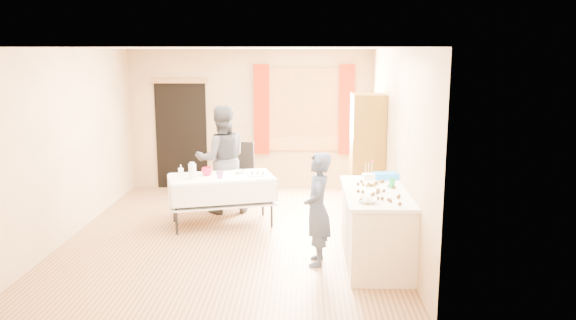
{
  "coord_description": "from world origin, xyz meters",
  "views": [
    {
      "loc": [
        1.0,
        -7.62,
        2.57
      ],
      "look_at": [
        0.78,
        0.0,
        1.08
      ],
      "focal_mm": 35.0,
      "sensor_mm": 36.0,
      "label": 1
    }
  ],
  "objects_px": {
    "cabinet": "(367,156)",
    "party_table": "(222,196)",
    "chair": "(239,188)",
    "woman": "(222,159)",
    "girl": "(317,209)",
    "counter": "(376,227)"
  },
  "relations": [
    {
      "from": "chair",
      "to": "cabinet",
      "type": "bearing_deg",
      "value": -1.31
    },
    {
      "from": "woman",
      "to": "party_table",
      "type": "bearing_deg",
      "value": 82.53
    },
    {
      "from": "party_table",
      "to": "girl",
      "type": "bearing_deg",
      "value": -63.9
    },
    {
      "from": "counter",
      "to": "girl",
      "type": "distance_m",
      "value": 0.76
    },
    {
      "from": "counter",
      "to": "chair",
      "type": "height_order",
      "value": "chair"
    },
    {
      "from": "girl",
      "to": "woman",
      "type": "height_order",
      "value": "woman"
    },
    {
      "from": "counter",
      "to": "woman",
      "type": "xyz_separation_m",
      "value": [
        -2.19,
        2.14,
        0.41
      ]
    },
    {
      "from": "cabinet",
      "to": "girl",
      "type": "relative_size",
      "value": 1.39
    },
    {
      "from": "counter",
      "to": "chair",
      "type": "relative_size",
      "value": 1.55
    },
    {
      "from": "cabinet",
      "to": "chair",
      "type": "bearing_deg",
      "value": 167.65
    },
    {
      "from": "cabinet",
      "to": "counter",
      "type": "distance_m",
      "value": 2.1
    },
    {
      "from": "cabinet",
      "to": "counter",
      "type": "xyz_separation_m",
      "value": [
        -0.1,
        -2.03,
        -0.51
      ]
    },
    {
      "from": "chair",
      "to": "counter",
      "type": "bearing_deg",
      "value": -40.5
    },
    {
      "from": "cabinet",
      "to": "party_table",
      "type": "relative_size",
      "value": 1.13
    },
    {
      "from": "party_table",
      "to": "girl",
      "type": "relative_size",
      "value": 1.23
    },
    {
      "from": "party_table",
      "to": "woman",
      "type": "distance_m",
      "value": 0.8
    },
    {
      "from": "party_table",
      "to": "chair",
      "type": "relative_size",
      "value": 1.59
    },
    {
      "from": "girl",
      "to": "party_table",
      "type": "bearing_deg",
      "value": -135.61
    },
    {
      "from": "chair",
      "to": "woman",
      "type": "relative_size",
      "value": 0.62
    },
    {
      "from": "party_table",
      "to": "woman",
      "type": "relative_size",
      "value": 0.98
    },
    {
      "from": "chair",
      "to": "girl",
      "type": "height_order",
      "value": "girl"
    },
    {
      "from": "chair",
      "to": "woman",
      "type": "height_order",
      "value": "woman"
    }
  ]
}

